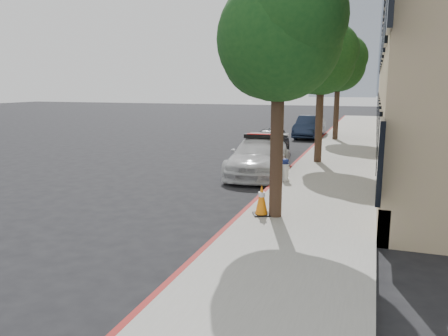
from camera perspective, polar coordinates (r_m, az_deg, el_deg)
ground at (r=13.32m, az=-3.72°, el=-3.30°), size 120.00×120.00×0.00m
sidewalk at (r=22.18m, az=15.18°, el=2.21°), size 3.20×50.00×0.15m
curb_strip at (r=22.33m, az=11.24°, el=2.43°), size 0.12×50.00×0.15m
tower_right at (r=148.15m, az=21.44°, el=17.33°), size 14.00×14.00×44.00m
tree_near at (r=10.16m, az=7.36°, el=16.56°), size 2.92×2.82×5.62m
tree_mid at (r=18.04m, az=12.71°, el=13.46°), size 2.77×2.64×5.43m
tree_far at (r=26.00m, az=14.79°, el=12.96°), size 3.10×3.00×5.81m
police_car at (r=16.00m, az=4.60°, el=1.56°), size 2.24×4.80×1.51m
parked_car_mid at (r=20.17m, az=6.15°, el=3.42°), size 2.10×4.13×1.35m
parked_car_far at (r=27.84m, az=11.12°, el=5.30°), size 1.56×4.15×1.36m
fire_hydrant at (r=14.40m, az=8.00°, el=-0.24°), size 0.31×0.28×0.73m
traffic_cone at (r=10.54m, az=4.93°, el=-4.18°), size 0.52×0.52×0.75m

